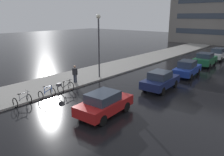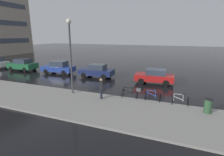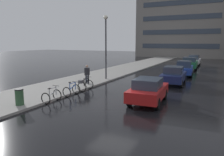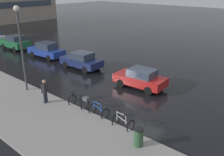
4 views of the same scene
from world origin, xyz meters
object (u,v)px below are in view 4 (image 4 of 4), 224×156
car_green (15,42)px  streetlamp (20,38)px  bicycle_nearest (123,122)px  car_red (141,78)px  bicycle_second (99,111)px  car_navy (82,60)px  trash_bin (138,138)px  pedestrian (45,91)px  car_blue (46,50)px  bicycle_third (80,101)px

car_green → streetlamp: streetlamp is taller
bicycle_nearest → car_red: (5.25, 2.54, 0.37)m
bicycle_second → car_navy: size_ratio=0.27×
trash_bin → bicycle_nearest: bearing=62.0°
pedestrian → trash_bin: size_ratio=1.63×
car_navy → car_green: car_green is taller
car_green → trash_bin: 23.04m
car_blue → car_green: (-0.21, 5.91, 0.03)m
car_green → trash_bin: (-6.13, -22.21, -0.29)m
car_green → streetlamp: (-6.00, -12.26, 3.08)m
bicycle_nearest → car_green: 21.27m
bicycle_third → car_blue: car_blue is taller
car_red → car_blue: car_blue is taller
car_navy → bicycle_second: bearing=-126.2°
car_green → pedestrian: bearing=-112.8°
car_navy → pedestrian: 7.45m
car_navy → streetlamp: bearing=-171.9°
bicycle_third → car_navy: (5.38, 5.72, 0.28)m
car_navy → trash_bin: 12.52m
bicycle_nearest → bicycle_third: bearing=89.0°
car_blue → car_navy: bearing=-90.5°
car_red → pedestrian: bearing=154.5°
bicycle_nearest → trash_bin: bearing=-118.0°
car_navy → car_green: 11.39m
car_red → car_navy: 6.67m
streetlamp → car_green: bearing=63.9°
car_blue → bicycle_third: bearing=-115.8°
bicycle_second → car_blue: car_blue is taller
car_red → car_blue: bearing=88.9°
car_blue → trash_bin: 17.49m
pedestrian → bicycle_second: bearing=-72.9°
car_navy → trash_bin: car_navy is taller
bicycle_third → car_red: size_ratio=0.37×
car_red → trash_bin: (-6.11, -4.16, -0.23)m
trash_bin → car_navy: bearing=59.8°
bicycle_second → trash_bin: bearing=-104.9°
streetlamp → car_navy: bearing=8.1°
bicycle_third → streetlamp: bearing=99.2°
streetlamp → bicycle_third: bearing=-80.8°
car_red → trash_bin: 7.39m
streetlamp → bicycle_nearest: bearing=-85.0°
car_blue → streetlamp: bearing=-134.4°
car_navy → trash_bin: bearing=-120.2°
bicycle_nearest → bicycle_second: bicycle_second is taller
bicycle_second → car_red: 5.23m
bicycle_second → car_blue: size_ratio=0.26×
car_green → car_red: bearing=-90.1°
car_navy → pedestrian: (-6.49, -3.66, 0.19)m
streetlamp → pedestrian: bearing=-96.6°
car_red → car_navy: car_navy is taller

